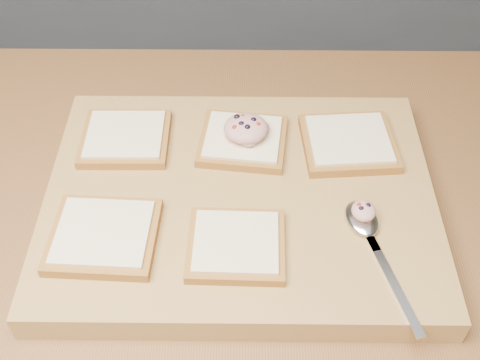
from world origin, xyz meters
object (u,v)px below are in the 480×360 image
at_px(cutting_board, 240,201).
at_px(bread_far_center, 243,140).
at_px(spoon, 366,228).
at_px(tuna_salad_dollop, 246,128).

relative_size(cutting_board, bread_far_center, 3.92).
relative_size(bread_far_center, spoon, 0.67).
bearing_deg(bread_far_center, tuna_salad_dollop, -0.54).
distance_m(tuna_salad_dollop, spoon, 0.21).
bearing_deg(bread_far_center, cutting_board, -91.93).
bearing_deg(bread_far_center, spoon, -44.80).
xyz_separation_m(bread_far_center, tuna_salad_dollop, (0.00, -0.00, 0.02)).
bearing_deg(spoon, tuna_salad_dollop, 134.41).
height_order(bread_far_center, tuna_salad_dollop, tuna_salad_dollop).
distance_m(cutting_board, spoon, 0.17).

